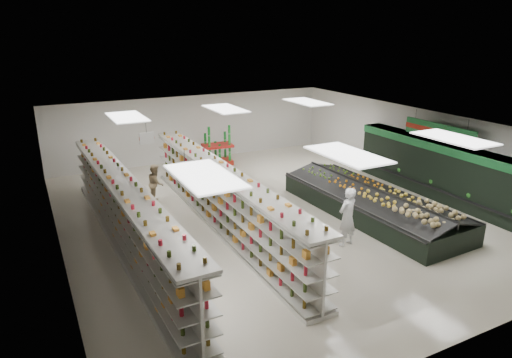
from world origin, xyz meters
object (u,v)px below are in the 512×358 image
soda_endcap (218,147)px  produce_island (371,202)px  gondola_left (126,218)px  shopper_background (156,183)px  shopper_main (347,217)px  gondola_center (221,200)px

soda_endcap → produce_island: bearing=-74.1°
gondola_left → soda_endcap: bearing=48.4°
gondola_left → produce_island: size_ratio=1.65×
soda_endcap → gondola_left: bearing=-130.2°
soda_endcap → shopper_background: (-4.01, -3.53, -0.13)m
soda_endcap → shopper_main: (0.11, -9.83, 0.07)m
gondola_left → shopper_background: gondola_left is taller
shopper_main → gondola_left: bearing=-38.9°
shopper_background → shopper_main: bearing=-132.3°
produce_island → shopper_background: bearing=143.2°
gondola_center → produce_island: 5.31m
gondola_center → produce_island: gondola_center is taller
shopper_main → shopper_background: (-4.12, 6.30, -0.20)m
gondola_center → soda_endcap: gondola_center is taller
gondola_center → shopper_main: 4.13m
gondola_center → shopper_main: bearing=-46.8°
soda_endcap → shopper_main: size_ratio=0.96×
gondola_center → produce_island: (5.07, -1.51, -0.45)m
produce_island → gondola_center: bearing=163.5°
soda_endcap → shopper_main: 9.83m
soda_endcap → shopper_background: 5.34m
gondola_left → shopper_main: gondola_left is taller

